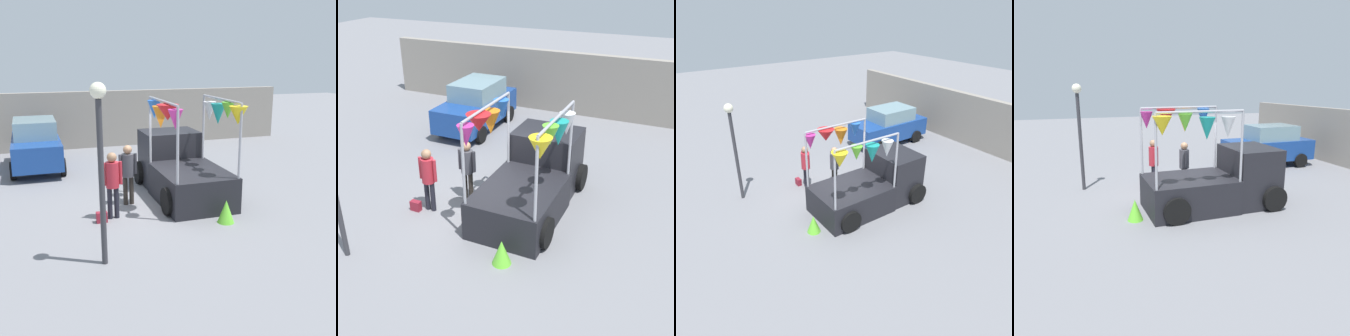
# 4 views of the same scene
# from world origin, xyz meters

# --- Properties ---
(ground_plane) EXTENTS (60.00, 60.00, 0.00)m
(ground_plane) POSITION_xyz_m (0.00, 0.00, 0.00)
(ground_plane) COLOR slate
(vendor_truck) EXTENTS (2.45, 4.12, 3.03)m
(vendor_truck) POSITION_xyz_m (1.01, 0.76, 0.89)
(vendor_truck) COLOR black
(vendor_truck) RESTS_ON ground
(parked_car) EXTENTS (1.88, 4.00, 1.88)m
(parked_car) POSITION_xyz_m (-3.13, 5.20, 0.94)
(parked_car) COLOR navy
(parked_car) RESTS_ON ground
(person_customer) EXTENTS (0.53, 0.34, 1.79)m
(person_customer) POSITION_xyz_m (-1.39, -0.71, 1.09)
(person_customer) COLOR black
(person_customer) RESTS_ON ground
(person_vendor) EXTENTS (0.53, 0.34, 1.75)m
(person_vendor) POSITION_xyz_m (-0.75, 0.23, 1.06)
(person_vendor) COLOR #2D2823
(person_vendor) RESTS_ON ground
(handbag) EXTENTS (0.28, 0.16, 0.28)m
(handbag) POSITION_xyz_m (-1.74, -0.91, 0.14)
(handbag) COLOR maroon
(handbag) RESTS_ON ground
(street_lamp) EXTENTS (0.32, 0.32, 3.71)m
(street_lamp) POSITION_xyz_m (-2.06, -3.14, 2.44)
(street_lamp) COLOR #333338
(street_lamp) RESTS_ON ground
(brick_boundary_wall) EXTENTS (18.00, 0.36, 2.60)m
(brick_boundary_wall) POSITION_xyz_m (0.00, 8.49, 1.30)
(brick_boundary_wall) COLOR gray
(brick_boundary_wall) RESTS_ON ground
(folded_kite_bundle_lime) EXTENTS (0.53, 0.53, 0.60)m
(folded_kite_bundle_lime) POSITION_xyz_m (1.30, -1.93, 0.30)
(folded_kite_bundle_lime) COLOR #66CC33
(folded_kite_bundle_lime) RESTS_ON ground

